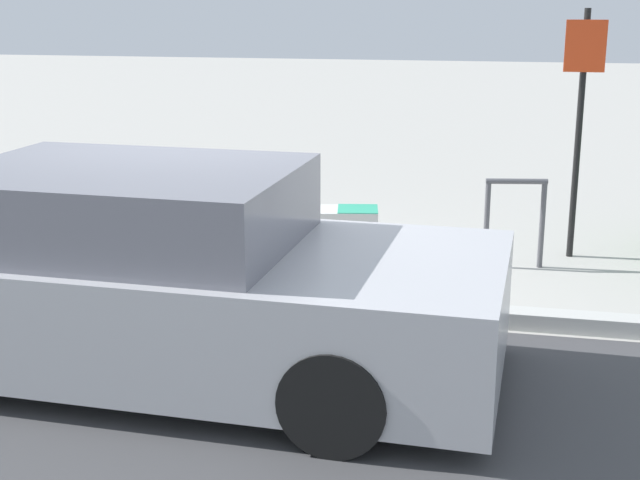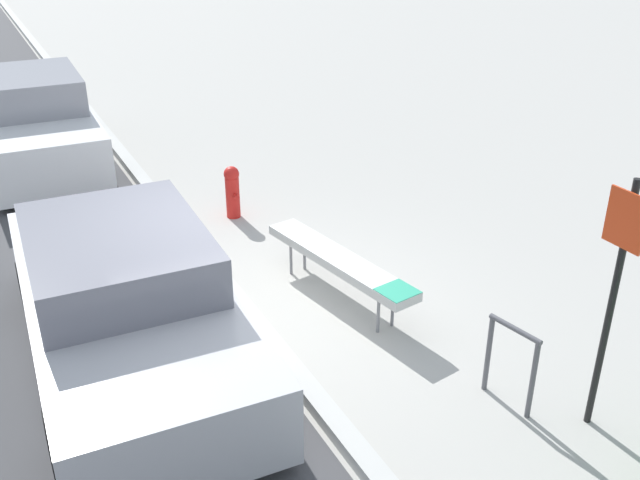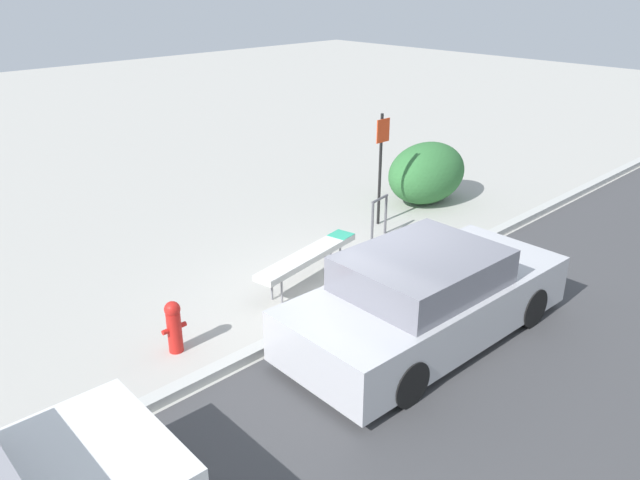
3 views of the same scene
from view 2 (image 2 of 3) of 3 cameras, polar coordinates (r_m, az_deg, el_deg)
ground_plane at (r=7.93m, az=-5.77°, el=-6.28°), size 60.00×60.00×0.00m
curb at (r=7.89m, az=-5.79°, el=-5.88°), size 60.00×0.20×0.13m
bench at (r=8.02m, az=1.56°, el=-1.70°), size 2.33×0.76×0.55m
bike_rack at (r=6.65m, az=15.05°, el=-9.04°), size 0.55×0.14×0.83m
sign_post at (r=6.20m, az=22.49°, el=-3.40°), size 0.36×0.08×2.30m
fire_hydrant at (r=10.23m, az=-7.03°, el=3.97°), size 0.36×0.22×0.77m
parked_car_near at (r=7.23m, az=-15.30°, el=-4.82°), size 4.49×1.96×1.35m
parked_car_far at (r=13.20m, az=-21.70°, el=8.66°), size 4.50×1.87×1.51m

